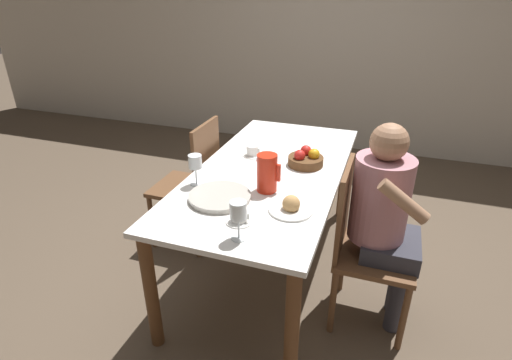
% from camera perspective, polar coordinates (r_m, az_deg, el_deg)
% --- Properties ---
extents(ground_plane, '(20.00, 20.00, 0.00)m').
position_cam_1_polar(ground_plane, '(2.89, 1.81, -11.99)').
color(ground_plane, brown).
extents(wall_back, '(10.00, 0.06, 2.60)m').
position_cam_1_polar(wall_back, '(4.72, 11.74, 19.84)').
color(wall_back, beige).
rests_on(wall_back, ground_plane).
extents(dining_table, '(0.87, 1.81, 0.75)m').
position_cam_1_polar(dining_table, '(2.54, 2.01, -0.47)').
color(dining_table, white).
rests_on(dining_table, ground_plane).
extents(chair_person_side, '(0.42, 0.42, 0.95)m').
position_cam_1_polar(chair_person_side, '(2.30, 14.96, -8.78)').
color(chair_person_side, brown).
rests_on(chair_person_side, ground_plane).
extents(chair_opposite, '(0.42, 0.42, 0.95)m').
position_cam_1_polar(chair_opposite, '(2.92, -9.01, -0.20)').
color(chair_opposite, brown).
rests_on(chair_opposite, ground_plane).
extents(person_seated, '(0.39, 0.41, 1.19)m').
position_cam_1_polar(person_seated, '(2.21, 17.98, -4.39)').
color(person_seated, '#33333D').
rests_on(person_seated, ground_plane).
extents(red_pitcher, '(0.14, 0.11, 0.22)m').
position_cam_1_polar(red_pitcher, '(2.19, 1.58, 1.05)').
color(red_pitcher, red).
rests_on(red_pitcher, dining_table).
extents(wine_glass_water, '(0.08, 0.08, 0.18)m').
position_cam_1_polar(wine_glass_water, '(2.27, -8.68, 2.42)').
color(wine_glass_water, white).
rests_on(wine_glass_water, dining_table).
extents(wine_glass_juice, '(0.08, 0.08, 0.19)m').
position_cam_1_polar(wine_glass_juice, '(1.76, -2.55, -4.61)').
color(wine_glass_juice, white).
rests_on(wine_glass_juice, dining_table).
extents(teacup_near_person, '(0.13, 0.13, 0.07)m').
position_cam_1_polar(teacup_near_person, '(1.94, -2.42, -5.23)').
color(teacup_near_person, white).
rests_on(teacup_near_person, dining_table).
extents(teacup_across, '(0.13, 0.13, 0.07)m').
position_cam_1_polar(teacup_across, '(2.68, -0.53, 4.10)').
color(teacup_across, white).
rests_on(teacup_across, dining_table).
extents(serving_tray, '(0.34, 0.34, 0.03)m').
position_cam_1_polar(serving_tray, '(2.15, -5.19, -2.41)').
color(serving_tray, '#B7B2A8').
rests_on(serving_tray, dining_table).
extents(bread_plate, '(0.23, 0.23, 0.09)m').
position_cam_1_polar(bread_plate, '(2.04, 5.03, -3.80)').
color(bread_plate, white).
rests_on(bread_plate, dining_table).
extents(fruit_bowl, '(0.22, 0.22, 0.11)m').
position_cam_1_polar(fruit_bowl, '(2.55, 7.14, 3.01)').
color(fruit_bowl, brown).
rests_on(fruit_bowl, dining_table).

